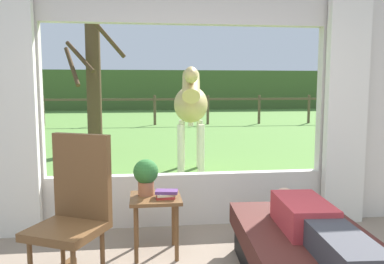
# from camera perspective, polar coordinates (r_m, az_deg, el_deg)

# --- Properties ---
(back_wall_with_window) EXTENTS (5.20, 0.12, 2.55)m
(back_wall_with_window) POSITION_cam_1_polar(r_m,az_deg,el_deg) (4.14, -0.80, 3.48)
(back_wall_with_window) COLOR beige
(back_wall_with_window) RESTS_ON ground_plane
(curtain_panel_left) EXTENTS (0.44, 0.10, 2.40)m
(curtain_panel_left) POSITION_cam_1_polar(r_m,az_deg,el_deg) (4.16, -24.38, 2.22)
(curtain_panel_left) COLOR silver
(curtain_panel_left) RESTS_ON ground_plane
(curtain_panel_right) EXTENTS (0.44, 0.10, 2.40)m
(curtain_panel_right) POSITION_cam_1_polar(r_m,az_deg,el_deg) (4.52, 21.26, 2.67)
(curtain_panel_right) COLOR silver
(curtain_panel_right) RESTS_ON ground_plane
(outdoor_pasture_lawn) EXTENTS (36.00, 21.68, 0.02)m
(outdoor_pasture_lawn) POSITION_cam_1_polar(r_m,az_deg,el_deg) (15.08, -5.39, 1.08)
(outdoor_pasture_lawn) COLOR #568438
(outdoor_pasture_lawn) RESTS_ON ground_plane
(distant_hill_ridge) EXTENTS (36.00, 2.00, 2.40)m
(distant_hill_ridge) POSITION_cam_1_polar(r_m,az_deg,el_deg) (24.85, -6.14, 6.03)
(distant_hill_ridge) COLOR #45602D
(distant_hill_ridge) RESTS_ON ground_plane
(recliner_sofa) EXTENTS (1.01, 1.75, 0.42)m
(recliner_sofa) POSITION_cam_1_polar(r_m,az_deg,el_deg) (3.10, 16.66, -17.67)
(recliner_sofa) COLOR black
(recliner_sofa) RESTS_ON ground_plane
(reclining_person) EXTENTS (0.38, 1.44, 0.22)m
(reclining_person) POSITION_cam_1_polar(r_m,az_deg,el_deg) (2.94, 17.26, -12.65)
(reclining_person) COLOR #B23338
(reclining_person) RESTS_ON recliner_sofa
(rocking_chair) EXTENTS (0.71, 0.81, 1.12)m
(rocking_chair) POSITION_cam_1_polar(r_m,az_deg,el_deg) (3.13, -16.55, -10.98)
(rocking_chair) COLOR brown
(rocking_chair) RESTS_ON ground_plane
(side_table) EXTENTS (0.44, 0.44, 0.52)m
(side_table) POSITION_cam_1_polar(r_m,az_deg,el_deg) (3.54, -5.27, -10.69)
(side_table) COLOR brown
(side_table) RESTS_ON ground_plane
(potted_plant) EXTENTS (0.22, 0.22, 0.32)m
(potted_plant) POSITION_cam_1_polar(r_m,az_deg,el_deg) (3.52, -6.66, -6.12)
(potted_plant) COLOR #9E6042
(potted_plant) RESTS_ON side_table
(book_stack) EXTENTS (0.20, 0.16, 0.07)m
(book_stack) POSITION_cam_1_polar(r_m,az_deg,el_deg) (3.45, -3.80, -8.89)
(book_stack) COLOR #B22D28
(book_stack) RESTS_ON side_table
(horse) EXTENTS (0.70, 1.82, 1.73)m
(horse) POSITION_cam_1_polar(r_m,az_deg,el_deg) (6.52, -0.17, 3.84)
(horse) COLOR tan
(horse) RESTS_ON outdoor_pasture_lawn
(pasture_tree) EXTENTS (1.41, 1.10, 3.21)m
(pasture_tree) POSITION_cam_1_polar(r_m,az_deg,el_deg) (9.00, -14.06, 6.64)
(pasture_tree) COLOR #4C3823
(pasture_tree) RESTS_ON outdoor_pasture_lawn
(pasture_fence_line) EXTENTS (16.10, 0.10, 1.10)m
(pasture_fence_line) POSITION_cam_1_polar(r_m,az_deg,el_deg) (14.78, -5.39, 3.82)
(pasture_fence_line) COLOR brown
(pasture_fence_line) RESTS_ON outdoor_pasture_lawn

